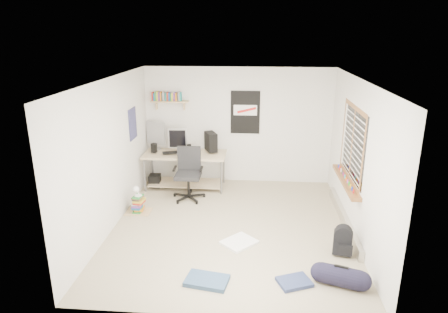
# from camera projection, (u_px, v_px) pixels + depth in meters

# --- Properties ---
(floor) EXTENTS (4.00, 4.50, 0.01)m
(floor) POSITION_uv_depth(u_px,v_px,m) (231.00, 227.00, 6.84)
(floor) COLOR gray
(floor) RESTS_ON ground
(ceiling) EXTENTS (4.00, 4.50, 0.01)m
(ceiling) POSITION_uv_depth(u_px,v_px,m) (232.00, 79.00, 6.08)
(ceiling) COLOR white
(ceiling) RESTS_ON ground
(back_wall) EXTENTS (4.00, 0.01, 2.50)m
(back_wall) POSITION_uv_depth(u_px,v_px,m) (238.00, 126.00, 8.60)
(back_wall) COLOR silver
(back_wall) RESTS_ON ground
(left_wall) EXTENTS (0.01, 4.50, 2.50)m
(left_wall) POSITION_uv_depth(u_px,v_px,m) (111.00, 155.00, 6.61)
(left_wall) COLOR silver
(left_wall) RESTS_ON ground
(right_wall) EXTENTS (0.01, 4.50, 2.50)m
(right_wall) POSITION_uv_depth(u_px,v_px,m) (358.00, 161.00, 6.30)
(right_wall) COLOR silver
(right_wall) RESTS_ON ground
(desk) EXTENTS (1.77, 0.90, 0.78)m
(desk) POSITION_uv_depth(u_px,v_px,m) (185.00, 171.00, 8.46)
(desk) COLOR tan
(desk) RESTS_ON floor
(monitor_left) EXTENTS (0.46, 0.28, 0.49)m
(monitor_left) POSITION_uv_depth(u_px,v_px,m) (156.00, 137.00, 8.56)
(monitor_left) COLOR #ADADB3
(monitor_left) RESTS_ON desk
(monitor_right) EXTENTS (0.38, 0.11, 0.41)m
(monitor_right) POSITION_uv_depth(u_px,v_px,m) (178.00, 143.00, 8.28)
(monitor_right) COLOR #B4B3B9
(monitor_right) RESTS_ON desk
(pc_tower) EXTENTS (0.32, 0.42, 0.40)m
(pc_tower) POSITION_uv_depth(u_px,v_px,m) (211.00, 142.00, 8.40)
(pc_tower) COLOR black
(pc_tower) RESTS_ON desk
(keyboard) EXTENTS (0.47, 0.29, 0.02)m
(keyboard) POSITION_uv_depth(u_px,v_px,m) (173.00, 152.00, 8.30)
(keyboard) COLOR black
(keyboard) RESTS_ON desk
(speaker_left) EXTENTS (0.12, 0.12, 0.20)m
(speaker_left) POSITION_uv_depth(u_px,v_px,m) (154.00, 148.00, 8.31)
(speaker_left) COLOR black
(speaker_left) RESTS_ON desk
(speaker_right) EXTENTS (0.10, 0.10, 0.18)m
(speaker_right) POSITION_uv_depth(u_px,v_px,m) (189.00, 148.00, 8.31)
(speaker_right) COLOR black
(speaker_right) RESTS_ON desk
(office_chair) EXTENTS (0.70, 0.70, 1.04)m
(office_chair) POSITION_uv_depth(u_px,v_px,m) (188.00, 176.00, 7.84)
(office_chair) COLOR black
(office_chair) RESTS_ON floor
(wall_shelf) EXTENTS (0.80, 0.22, 0.24)m
(wall_shelf) POSITION_uv_depth(u_px,v_px,m) (170.00, 101.00, 8.44)
(wall_shelf) COLOR tan
(wall_shelf) RESTS_ON back_wall
(poster_back_wall) EXTENTS (0.62, 0.03, 0.92)m
(poster_back_wall) POSITION_uv_depth(u_px,v_px,m) (245.00, 112.00, 8.47)
(poster_back_wall) COLOR black
(poster_back_wall) RESTS_ON back_wall
(poster_left_wall) EXTENTS (0.02, 0.42, 0.60)m
(poster_left_wall) POSITION_uv_depth(u_px,v_px,m) (133.00, 124.00, 7.67)
(poster_left_wall) COLOR navy
(poster_left_wall) RESTS_ON left_wall
(window) EXTENTS (0.10, 1.50, 1.26)m
(window) POSITION_uv_depth(u_px,v_px,m) (351.00, 144.00, 6.53)
(window) COLOR brown
(window) RESTS_ON right_wall
(baseboard_heater) EXTENTS (0.08, 2.50, 0.18)m
(baseboard_heater) POSITION_uv_depth(u_px,v_px,m) (344.00, 219.00, 6.94)
(baseboard_heater) COLOR #B7B2A8
(baseboard_heater) RESTS_ON floor
(backpack) EXTENTS (0.31, 0.27, 0.36)m
(backpack) POSITION_uv_depth(u_px,v_px,m) (342.00, 243.00, 5.94)
(backpack) COLOR black
(backpack) RESTS_ON floor
(duffel_bag) EXTENTS (0.34, 0.34, 0.53)m
(duffel_bag) POSITION_uv_depth(u_px,v_px,m) (340.00, 276.00, 5.24)
(duffel_bag) COLOR black
(duffel_bag) RESTS_ON floor
(tshirt) EXTENTS (0.65, 0.65, 0.04)m
(tshirt) POSITION_uv_depth(u_px,v_px,m) (239.00, 242.00, 6.30)
(tshirt) COLOR white
(tshirt) RESTS_ON floor
(jeans_a) EXTENTS (0.62, 0.45, 0.06)m
(jeans_a) POSITION_uv_depth(u_px,v_px,m) (207.00, 281.00, 5.33)
(jeans_a) COLOR navy
(jeans_a) RESTS_ON floor
(jeans_b) EXTENTS (0.51, 0.46, 0.05)m
(jeans_b) POSITION_uv_depth(u_px,v_px,m) (294.00, 282.00, 5.31)
(jeans_b) COLOR navy
(jeans_b) RESTS_ON floor
(book_stack) EXTENTS (0.45, 0.39, 0.27)m
(book_stack) POSITION_uv_depth(u_px,v_px,m) (138.00, 205.00, 7.36)
(book_stack) COLOR brown
(book_stack) RESTS_ON floor
(desk_lamp) EXTENTS (0.21, 0.25, 0.22)m
(desk_lamp) POSITION_uv_depth(u_px,v_px,m) (138.00, 193.00, 7.27)
(desk_lamp) COLOR silver
(desk_lamp) RESTS_ON book_stack
(subwoofer) EXTENTS (0.25, 0.25, 0.26)m
(subwoofer) POSITION_uv_depth(u_px,v_px,m) (155.00, 181.00, 8.55)
(subwoofer) COLOR black
(subwoofer) RESTS_ON floor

